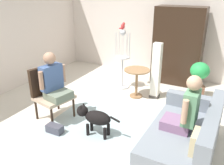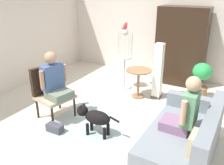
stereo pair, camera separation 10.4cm
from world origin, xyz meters
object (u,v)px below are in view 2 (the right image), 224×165
at_px(parrot, 125,26).
at_px(potted_plant, 201,78).
at_px(person_on_armchair, 54,79).
at_px(column_lamp, 158,72).
at_px(armchair, 50,88).
at_px(armoire_cabinet, 181,47).
at_px(dog, 94,117).
at_px(couch, 185,138).
at_px(handbag, 55,128).
at_px(person_on_couch, 186,110).
at_px(bird_cage_stand, 125,62).
at_px(round_end_table, 138,78).

height_order(parrot, potted_plant, parrot).
relative_size(person_on_armchair, column_lamp, 0.67).
bearing_deg(parrot, armchair, -107.88).
distance_m(armchair, armoire_cabinet, 3.40).
bearing_deg(armoire_cabinet, dog, -101.47).
bearing_deg(potted_plant, parrot, -173.08).
relative_size(dog, parrot, 4.63).
distance_m(parrot, armoire_cabinet, 1.57).
distance_m(parrot, column_lamp, 1.30).
distance_m(couch, person_on_armchair, 2.47).
height_order(armchair, handbag, armchair).
distance_m(person_on_couch, parrot, 2.82).
distance_m(bird_cage_stand, potted_plant, 1.80).
bearing_deg(person_on_couch, round_end_table, 131.10).
bearing_deg(armoire_cabinet, person_on_couch, -74.40).
height_order(round_end_table, dog, round_end_table).
xyz_separation_m(round_end_table, dog, (-0.06, -1.74, -0.13)).
xyz_separation_m(dog, handbag, (-0.65, -0.28, -0.26)).
bearing_deg(person_on_armchair, round_end_table, 58.44).
bearing_deg(person_on_armchair, armoire_cabinet, 62.09).
bearing_deg(parrot, person_on_couch, -45.42).
xyz_separation_m(armchair, handbag, (0.44, -0.44, -0.50)).
bearing_deg(armchair, couch, 0.70).
bearing_deg(column_lamp, armchair, -131.38).
distance_m(dog, potted_plant, 2.66).
relative_size(couch, round_end_table, 2.60).
bearing_deg(potted_plant, bird_cage_stand, -173.05).
bearing_deg(handbag, person_on_armchair, 125.08).
relative_size(parrot, potted_plant, 0.20).
height_order(armchair, parrot, parrot).
xyz_separation_m(person_on_armchair, armoire_cabinet, (1.56, 2.94, 0.17)).
xyz_separation_m(dog, potted_plant, (1.31, 2.31, 0.16)).
xyz_separation_m(couch, round_end_table, (-1.42, 1.55, 0.18)).
xyz_separation_m(couch, bird_cage_stand, (-1.95, 1.90, 0.37)).
bearing_deg(potted_plant, armoire_cabinet, 132.25).
relative_size(round_end_table, dog, 0.84).
distance_m(couch, armoire_cabinet, 3.08).
height_order(armoire_cabinet, handbag, armoire_cabinet).
xyz_separation_m(dog, bird_cage_stand, (-0.47, 2.10, 0.33)).
xyz_separation_m(person_on_couch, armoire_cabinet, (-0.81, 2.91, 0.20)).
height_order(round_end_table, parrot, parrot).
bearing_deg(couch, armchair, -179.30).
xyz_separation_m(person_on_armchair, parrot, (0.46, 1.97, 0.73)).
relative_size(couch, bird_cage_stand, 1.18).
bearing_deg(person_on_couch, person_on_armchair, -179.12).
height_order(dog, parrot, parrot).
bearing_deg(handbag, person_on_couch, 11.90).
bearing_deg(handbag, round_end_table, 70.65).
bearing_deg(bird_cage_stand, armchair, -108.02).
height_order(armchair, potted_plant, armchair).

